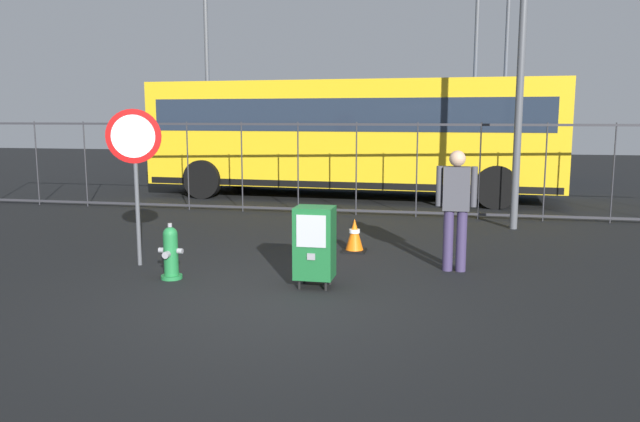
{
  "coord_description": "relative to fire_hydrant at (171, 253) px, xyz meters",
  "views": [
    {
      "loc": [
        1.92,
        -6.69,
        2.14
      ],
      "look_at": [
        0.3,
        1.2,
        0.9
      ],
      "focal_mm": 35.0,
      "sensor_mm": 36.0,
      "label": 1
    }
  ],
  "objects": [
    {
      "name": "newspaper_box_primary",
      "position": [
        1.94,
        -0.0,
        0.22
      ],
      "size": [
        0.48,
        0.42,
        1.02
      ],
      "color": "black",
      "rests_on": "ground_plane"
    },
    {
      "name": "traffic_cone",
      "position": [
        2.12,
        2.14,
        -0.09
      ],
      "size": [
        0.36,
        0.36,
        0.53
      ],
      "color": "black",
      "rests_on": "ground_plane"
    },
    {
      "name": "street_light_near_right",
      "position": [
        4.34,
        14.23,
        3.62
      ],
      "size": [
        0.32,
        0.32,
        6.83
      ],
      "color": "#4C4F54",
      "rests_on": "ground_plane"
    },
    {
      "name": "fence_barrier",
      "position": [
        1.61,
        5.78,
        0.67
      ],
      "size": [
        18.03,
        0.04,
        2.0
      ],
      "color": "#2D2D33",
      "rests_on": "ground_plane"
    },
    {
      "name": "ground_plane",
      "position": [
        1.61,
        -0.76,
        -0.35
      ],
      "size": [
        60.0,
        60.0,
        0.0
      ],
      "primitive_type": "plane",
      "color": "black"
    },
    {
      "name": "bus_far",
      "position": [
        1.25,
        13.65,
        1.36
      ],
      "size": [
        10.7,
        3.59,
        3.0
      ],
      "rotation": [
        0.0,
        0.0,
        0.1
      ],
      "color": "#19519E",
      "rests_on": "ground_plane"
    },
    {
      "name": "street_light_far_right",
      "position": [
        5.42,
        15.56,
        4.33
      ],
      "size": [
        0.32,
        0.32,
        8.21
      ],
      "color": "#4C4F54",
      "rests_on": "ground_plane"
    },
    {
      "name": "street_light_near_left",
      "position": [
        -4.34,
        12.38,
        4.51
      ],
      "size": [
        0.32,
        0.32,
        8.55
      ],
      "color": "#4C4F54",
      "rests_on": "ground_plane"
    },
    {
      "name": "pedestrian",
      "position": [
        3.66,
        1.19,
        0.6
      ],
      "size": [
        0.55,
        0.22,
        1.67
      ],
      "color": "#382D51",
      "rests_on": "ground_plane"
    },
    {
      "name": "stop_sign",
      "position": [
        -0.78,
        0.61,
        1.25
      ],
      "size": [
        0.71,
        0.31,
        2.23
      ],
      "color": "#4C4F54",
      "rests_on": "ground_plane"
    },
    {
      "name": "bus_near",
      "position": [
        1.04,
        8.78,
        1.36
      ],
      "size": [
        10.61,
        3.19,
        3.0
      ],
      "rotation": [
        0.0,
        0.0,
        -0.05
      ],
      "color": "gold",
      "rests_on": "ground_plane"
    },
    {
      "name": "fire_hydrant",
      "position": [
        0.0,
        0.0,
        0.0
      ],
      "size": [
        0.33,
        0.32,
        0.75
      ],
      "color": "#1E7238",
      "rests_on": "ground_plane"
    }
  ]
}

